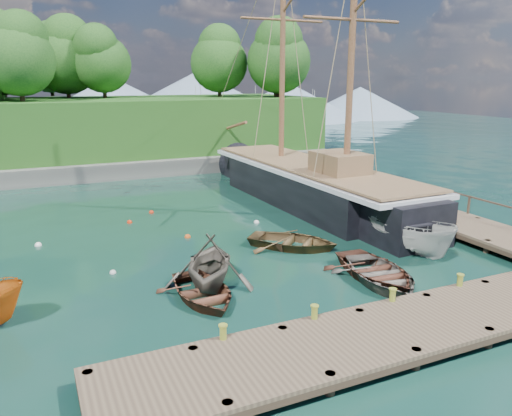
{
  "coord_description": "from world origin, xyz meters",
  "views": [
    {
      "loc": [
        -8.45,
        -17.08,
        7.77
      ],
      "look_at": [
        0.73,
        3.03,
        2.0
      ],
      "focal_mm": 35.0,
      "sensor_mm": 36.0,
      "label": 1
    }
  ],
  "objects_px": {
    "rowboat_1": "(210,285)",
    "rowboat_4": "(293,248)",
    "rowboat_3": "(381,283)",
    "cabin_boat_white": "(408,251)",
    "rowboat_2": "(374,278)",
    "rowboat_0": "(203,299)",
    "schooner": "(310,187)"
  },
  "relations": [
    {
      "from": "rowboat_2",
      "to": "rowboat_1",
      "type": "bearing_deg",
      "value": 166.1
    },
    {
      "from": "rowboat_1",
      "to": "rowboat_0",
      "type": "bearing_deg",
      "value": -94.9
    },
    {
      "from": "rowboat_3",
      "to": "schooner",
      "type": "height_order",
      "value": "schooner"
    },
    {
      "from": "rowboat_0",
      "to": "rowboat_2",
      "type": "distance_m",
      "value": 6.96
    },
    {
      "from": "rowboat_3",
      "to": "cabin_boat_white",
      "type": "relative_size",
      "value": 0.87
    },
    {
      "from": "rowboat_4",
      "to": "rowboat_3",
      "type": "bearing_deg",
      "value": -122.53
    },
    {
      "from": "rowboat_2",
      "to": "schooner",
      "type": "distance_m",
      "value": 12.4
    },
    {
      "from": "rowboat_1",
      "to": "cabin_boat_white",
      "type": "distance_m",
      "value": 9.62
    },
    {
      "from": "rowboat_1",
      "to": "cabin_boat_white",
      "type": "height_order",
      "value": "rowboat_1"
    },
    {
      "from": "cabin_boat_white",
      "to": "rowboat_1",
      "type": "bearing_deg",
      "value": 171.53
    },
    {
      "from": "rowboat_2",
      "to": "schooner",
      "type": "relative_size",
      "value": 0.16
    },
    {
      "from": "rowboat_1",
      "to": "schooner",
      "type": "distance_m",
      "value": 14.01
    },
    {
      "from": "rowboat_4",
      "to": "schooner",
      "type": "xyz_separation_m",
      "value": [
        5.09,
        7.1,
        1.08
      ]
    },
    {
      "from": "rowboat_1",
      "to": "rowboat_2",
      "type": "xyz_separation_m",
      "value": [
        6.22,
        -2.09,
        0.0
      ]
    },
    {
      "from": "rowboat_0",
      "to": "rowboat_2",
      "type": "xyz_separation_m",
      "value": [
        6.88,
        -0.99,
        0.0
      ]
    },
    {
      "from": "rowboat_0",
      "to": "rowboat_1",
      "type": "distance_m",
      "value": 1.28
    },
    {
      "from": "rowboat_1",
      "to": "schooner",
      "type": "bearing_deg",
      "value": 69.87
    },
    {
      "from": "rowboat_0",
      "to": "schooner",
      "type": "xyz_separation_m",
      "value": [
        10.78,
        10.73,
        1.08
      ]
    },
    {
      "from": "schooner",
      "to": "rowboat_2",
      "type": "bearing_deg",
      "value": -109.65
    },
    {
      "from": "rowboat_1",
      "to": "cabin_boat_white",
      "type": "bearing_deg",
      "value": 25.38
    },
    {
      "from": "schooner",
      "to": "rowboat_0",
      "type": "bearing_deg",
      "value": -136.41
    },
    {
      "from": "rowboat_1",
      "to": "rowboat_4",
      "type": "xyz_separation_m",
      "value": [
        5.02,
        2.53,
        0.0
      ]
    },
    {
      "from": "rowboat_0",
      "to": "rowboat_3",
      "type": "relative_size",
      "value": 0.91
    },
    {
      "from": "rowboat_2",
      "to": "rowboat_4",
      "type": "relative_size",
      "value": 1.04
    },
    {
      "from": "rowboat_0",
      "to": "rowboat_3",
      "type": "height_order",
      "value": "rowboat_3"
    },
    {
      "from": "rowboat_3",
      "to": "cabin_boat_white",
      "type": "xyz_separation_m",
      "value": [
        3.47,
        2.47,
        0.0
      ]
    },
    {
      "from": "rowboat_1",
      "to": "rowboat_2",
      "type": "bearing_deg",
      "value": 7.67
    },
    {
      "from": "schooner",
      "to": "rowboat_3",
      "type": "bearing_deg",
      "value": -109.21
    },
    {
      "from": "rowboat_4",
      "to": "cabin_boat_white",
      "type": "bearing_deg",
      "value": -75.15
    },
    {
      "from": "rowboat_0",
      "to": "rowboat_3",
      "type": "xyz_separation_m",
      "value": [
        6.82,
        -1.52,
        0.0
      ]
    },
    {
      "from": "rowboat_3",
      "to": "schooner",
      "type": "bearing_deg",
      "value": 82.63
    },
    {
      "from": "cabin_boat_white",
      "to": "schooner",
      "type": "height_order",
      "value": "schooner"
    }
  ]
}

